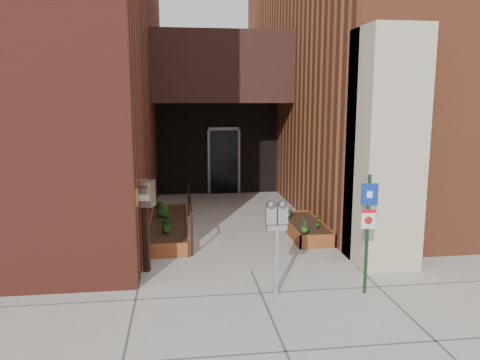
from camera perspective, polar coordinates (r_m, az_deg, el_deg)
name	(u,v)px	position (r m, az deg, el deg)	size (l,w,h in m)	color
ground	(251,271)	(8.74, 1.39, -11.04)	(80.00, 80.00, 0.00)	#9E9991
architecture	(212,38)	(15.11, -3.44, 16.94)	(20.00, 14.60, 10.00)	maroon
planter_left	(169,227)	(11.17, -8.69, -5.74)	(0.90, 3.60, 0.30)	brown
planter_right	(305,228)	(11.07, 7.88, -5.87)	(0.80, 2.20, 0.30)	brown
handrail	(190,202)	(10.97, -6.16, -2.66)	(0.04, 3.34, 0.90)	black
parking_meter	(277,222)	(7.41, 4.48, -5.12)	(0.35, 0.16, 1.56)	#9A999C
sign_post	(368,222)	(7.70, 15.34, -4.90)	(0.27, 0.08, 1.95)	black
payment_dropbox	(145,206)	(8.55, -11.54, -3.15)	(0.39, 0.33, 1.69)	black
shrub_left_a	(167,223)	(10.19, -8.93, -5.25)	(0.33, 0.33, 0.36)	#245C1A
shrub_left_b	(165,214)	(10.96, -9.11, -4.07)	(0.22, 0.22, 0.40)	#195017
shrub_left_c	(160,209)	(11.57, -9.69, -3.46)	(0.20, 0.20, 0.35)	#1D5317
shrub_left_d	(158,201)	(12.48, -9.98, -2.52)	(0.18, 0.18, 0.34)	#24611B
shrub_right_a	(305,226)	(10.08, 7.89, -5.59)	(0.16, 0.16, 0.29)	#295A19
shrub_right_b	(318,221)	(10.54, 9.45, -4.95)	(0.15, 0.15, 0.29)	#2A611B
shrub_right_c	(289,210)	(11.44, 5.98, -3.68)	(0.27, 0.27, 0.29)	#1C5017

